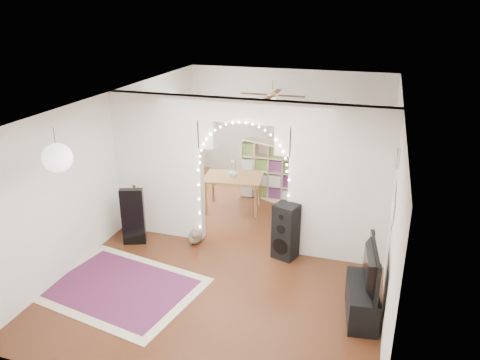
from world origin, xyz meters
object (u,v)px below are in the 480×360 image
(media_console, at_px, (362,301))
(dining_chair_right, at_px, (310,230))
(acoustic_guitar, at_px, (137,216))
(floor_speaker, at_px, (286,231))
(dining_chair_left, at_px, (261,181))
(dining_table, at_px, (233,180))
(bookcase, at_px, (269,171))

(media_console, relative_size, dining_chair_right, 1.65)
(acoustic_guitar, relative_size, dining_chair_right, 1.42)
(floor_speaker, height_order, dining_chair_left, floor_speaker)
(dining_table, distance_m, dining_chair_left, 1.29)
(media_console, xyz_separation_m, dining_chair_right, (-1.04, 1.90, 0.03))
(acoustic_guitar, distance_m, floor_speaker, 2.89)
(bookcase, relative_size, dining_table, 1.02)
(bookcase, height_order, dining_chair_left, bookcase)
(dining_table, bearing_deg, floor_speaker, -55.66)
(bookcase, height_order, dining_table, bookcase)
(dining_table, bearing_deg, dining_chair_right, -37.32)
(dining_chair_left, height_order, dining_chair_right, dining_chair_right)
(media_console, bearing_deg, dining_table, 127.18)
(acoustic_guitar, bearing_deg, floor_speaker, 22.82)
(floor_speaker, xyz_separation_m, bookcase, (-0.90, 2.47, 0.16))
(floor_speaker, xyz_separation_m, dining_table, (-1.47, 1.63, 0.18))
(dining_chair_right, bearing_deg, acoustic_guitar, -149.42)
(media_console, xyz_separation_m, dining_chair_left, (-2.55, 4.11, 0.00))
(acoustic_guitar, bearing_deg, dining_table, 71.99)
(acoustic_guitar, distance_m, media_console, 4.46)
(floor_speaker, xyz_separation_m, dining_chair_left, (-1.18, 2.82, -0.24))
(dining_table, bearing_deg, bookcase, 47.69)
(acoustic_guitar, xyz_separation_m, dining_table, (1.41, 1.63, 0.31))
(bookcase, height_order, dining_chair_right, bookcase)
(dining_table, height_order, dining_chair_left, dining_table)
(dining_table, relative_size, dining_chair_right, 2.14)
(dining_chair_left, bearing_deg, bookcase, -61.24)
(dining_chair_right, bearing_deg, dining_table, 170.46)
(bookcase, bearing_deg, media_console, -39.16)
(acoustic_guitar, height_order, media_console, acoustic_guitar)
(floor_speaker, bearing_deg, acoustic_guitar, -161.20)
(dining_table, xyz_separation_m, dining_chair_right, (1.81, -1.03, -0.41))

